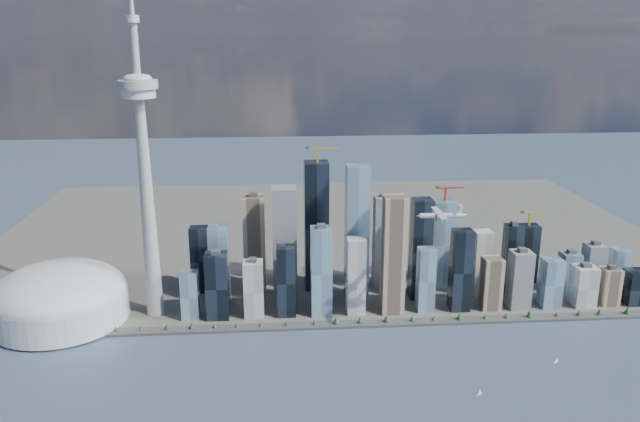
{
  "coord_description": "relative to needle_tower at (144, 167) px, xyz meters",
  "views": [
    {
      "loc": [
        -111.81,
        -597.86,
        427.73
      ],
      "look_at": [
        -46.47,
        260.0,
        178.16
      ],
      "focal_mm": 35.0,
      "sensor_mm": 36.0,
      "label": 1
    }
  ],
  "objects": [
    {
      "name": "seawall",
      "position": [
        300.0,
        -60.0,
        -233.84
      ],
      "size": [
        1100.0,
        22.0,
        4.0
      ],
      "primitive_type": "cube",
      "color": "#383838",
      "rests_on": "ground"
    },
    {
      "name": "land",
      "position": [
        300.0,
        390.0,
        -234.34
      ],
      "size": [
        1400.0,
        900.0,
        3.0
      ],
      "primitive_type": "cube",
      "color": "#4C4C47",
      "rests_on": "ground"
    },
    {
      "name": "shoreline_trees",
      "position": [
        300.0,
        -60.0,
        -227.06
      ],
      "size": [
        960.53,
        7.2,
        8.8
      ],
      "color": "#3F2D1E",
      "rests_on": "seawall"
    },
    {
      "name": "skyscraper_cluster",
      "position": [
        359.62,
        26.82,
        -159.99
      ],
      "size": [
        736.0,
        142.0,
        245.31
      ],
      "color": "black",
      "rests_on": "land"
    },
    {
      "name": "needle_tower",
      "position": [
        0.0,
        0.0,
        0.0
      ],
      "size": [
        56.0,
        56.0,
        550.5
      ],
      "color": "#A09F9B",
      "rests_on": "land"
    },
    {
      "name": "dome_stadium",
      "position": [
        -140.0,
        -10.0,
        -196.4
      ],
      "size": [
        200.0,
        200.0,
        86.0
      ],
      "color": "silver",
      "rests_on": "land"
    },
    {
      "name": "airplane",
      "position": [
        412.84,
        -117.22,
        -47.02
      ],
      "size": [
        68.4,
        60.37,
        16.72
      ],
      "rotation": [
        0.0,
        0.0,
        -0.02
      ],
      "color": "silver",
      "rests_on": "ground"
    },
    {
      "name": "sailboat_west",
      "position": [
        432.99,
        -256.55,
        -232.71
      ],
      "size": [
        7.07,
        2.88,
        9.77
      ],
      "rotation": [
        0.0,
        0.0,
        0.17
      ],
      "color": "silver",
      "rests_on": "ground"
    },
    {
      "name": "sailboat_east",
      "position": [
        559.98,
        -189.57,
        -232.86
      ],
      "size": [
        6.65,
        3.42,
        9.28
      ],
      "rotation": [
        0.0,
        0.0,
        0.3
      ],
      "color": "silver",
      "rests_on": "ground"
    }
  ]
}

